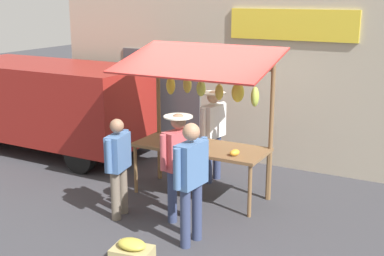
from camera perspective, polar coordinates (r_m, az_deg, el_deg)
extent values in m
plane|color=#38383D|center=(8.67, 0.96, -7.57)|extent=(40.00, 40.00, 0.00)
cube|color=#B2A893|center=(10.15, 6.79, 5.62)|extent=(9.00, 0.25, 3.40)
cube|color=yellow|center=(9.64, 11.14, 11.25)|extent=(2.40, 0.06, 0.56)
cube|color=#47474C|center=(11.05, -3.47, 3.28)|extent=(1.90, 0.04, 2.10)
cube|color=brown|center=(8.39, 0.98, -2.15)|extent=(2.20, 0.90, 0.05)
cylinder|color=brown|center=(8.72, -6.32, -4.61)|extent=(0.06, 0.06, 0.83)
cylinder|color=brown|center=(7.79, 6.47, -7.04)|extent=(0.06, 0.06, 0.83)
cylinder|color=brown|center=(9.34, -3.59, -3.24)|extent=(0.06, 0.06, 0.83)
cylinder|color=brown|center=(8.47, 8.48, -5.28)|extent=(0.06, 0.06, 0.83)
cylinder|color=brown|center=(9.15, -3.74, 1.33)|extent=(0.07, 0.07, 2.35)
cylinder|color=brown|center=(8.24, 8.83, -0.31)|extent=(0.07, 0.07, 2.35)
cylinder|color=brown|center=(8.46, 2.28, 6.97)|extent=(2.12, 0.06, 0.06)
cube|color=#B72D28|center=(7.95, 0.52, 7.58)|extent=(2.50, 1.46, 0.39)
cylinder|color=brown|center=(8.14, 7.12, 5.56)|extent=(0.01, 0.01, 0.28)
ellipsoid|color=#B2CC4C|center=(8.19, 7.05, 3.48)|extent=(0.15, 0.18, 0.32)
cylinder|color=brown|center=(8.29, 5.19, 5.90)|extent=(0.01, 0.01, 0.25)
ellipsoid|color=yellow|center=(8.33, 5.15, 3.98)|extent=(0.27, 0.26, 0.32)
cylinder|color=brown|center=(8.39, 3.08, 5.91)|extent=(0.01, 0.01, 0.29)
ellipsoid|color=gold|center=(8.44, 3.06, 4.03)|extent=(0.19, 0.18, 0.27)
cylinder|color=brown|center=(8.53, 1.03, 6.18)|extent=(0.01, 0.01, 0.26)
ellipsoid|color=#B2CC4C|center=(8.57, 1.02, 4.44)|extent=(0.21, 0.23, 0.27)
cylinder|color=brown|center=(8.69, -0.52, 6.51)|extent=(0.01, 0.01, 0.21)
ellipsoid|color=gold|center=(8.73, -0.52, 4.88)|extent=(0.21, 0.23, 0.29)
cylinder|color=brown|center=(8.80, -2.41, 6.53)|extent=(0.01, 0.01, 0.23)
ellipsoid|color=yellow|center=(8.84, -2.40, 4.78)|extent=(0.19, 0.20, 0.32)
ellipsoid|color=orange|center=(8.38, -1.17, -1.49)|extent=(0.23, 0.26, 0.14)
ellipsoid|color=gold|center=(7.88, 4.79, -2.76)|extent=(0.18, 0.21, 0.10)
cylinder|color=navy|center=(9.33, 2.81, -3.26)|extent=(0.14, 0.14, 0.82)
cylinder|color=navy|center=(9.11, 1.85, -3.69)|extent=(0.14, 0.14, 0.82)
cube|color=silver|center=(9.02, 2.38, 0.78)|extent=(0.29, 0.52, 0.58)
cylinder|color=silver|center=(9.27, 3.47, 1.29)|extent=(0.09, 0.09, 0.54)
cylinder|color=silver|center=(8.77, 1.24, 0.54)|extent=(0.09, 0.09, 0.54)
sphere|color=tan|center=(8.93, 2.41, 3.50)|extent=(0.23, 0.23, 0.23)
cylinder|color=beige|center=(8.92, 2.42, 3.93)|extent=(0.43, 0.43, 0.02)
cylinder|color=navy|center=(6.85, -0.75, -10.05)|extent=(0.14, 0.14, 0.84)
cylinder|color=navy|center=(7.06, 0.55, -9.27)|extent=(0.14, 0.14, 0.84)
cube|color=#476B9E|center=(6.69, -0.09, -4.08)|extent=(0.27, 0.52, 0.59)
cylinder|color=#476B9E|center=(6.44, -1.66, -4.62)|extent=(0.09, 0.09, 0.55)
cylinder|color=#476B9E|center=(6.93, 1.36, -3.20)|extent=(0.09, 0.09, 0.55)
sphere|color=#A87A5B|center=(6.56, -0.09, -0.43)|extent=(0.23, 0.23, 0.23)
cylinder|color=#726656|center=(7.75, -8.53, -7.50)|extent=(0.14, 0.14, 0.76)
cylinder|color=#726656|center=(7.96, -7.72, -6.87)|extent=(0.14, 0.14, 0.76)
cube|color=#476B9E|center=(7.64, -8.29, -2.68)|extent=(0.30, 0.49, 0.54)
cylinder|color=#476B9E|center=(7.39, -9.29, -3.15)|extent=(0.09, 0.09, 0.49)
cylinder|color=#476B9E|center=(7.88, -7.37, -1.94)|extent=(0.09, 0.09, 0.49)
sphere|color=#8C664C|center=(7.53, -8.40, 0.24)|extent=(0.21, 0.21, 0.21)
cylinder|color=navy|center=(7.59, -2.22, -7.64)|extent=(0.14, 0.14, 0.81)
cylinder|color=navy|center=(7.76, -0.79, -7.10)|extent=(0.14, 0.14, 0.81)
cube|color=#BF4C51|center=(7.44, -1.53, -2.43)|extent=(0.34, 0.53, 0.57)
cylinder|color=#BF4C51|center=(7.23, -3.24, -2.77)|extent=(0.09, 0.09, 0.53)
cylinder|color=#BF4C51|center=(7.64, 0.09, -1.78)|extent=(0.09, 0.09, 0.53)
sphere|color=#8C664C|center=(7.33, -1.55, 0.77)|extent=(0.22, 0.22, 0.22)
cylinder|color=beige|center=(7.31, -1.56, 1.28)|extent=(0.42, 0.42, 0.02)
cube|color=maroon|center=(11.26, -15.63, 2.99)|extent=(4.41, 1.88, 1.55)
cube|color=black|center=(12.16, -20.20, 4.81)|extent=(1.42, 1.82, 0.68)
cylinder|color=black|center=(13.04, -17.58, 0.91)|extent=(0.66, 0.18, 0.66)
cylinder|color=black|center=(9.87, -12.44, -3.09)|extent=(0.66, 0.18, 0.66)
cylinder|color=black|center=(11.11, -6.81, -0.83)|extent=(0.66, 0.18, 0.66)
ellipsoid|color=gold|center=(6.47, -6.74, -12.78)|extent=(0.38, 0.26, 0.12)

